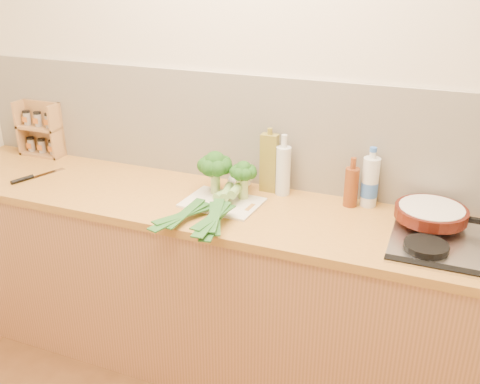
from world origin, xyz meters
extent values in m
plane|color=beige|center=(0.00, 1.50, 1.30)|extent=(3.50, 0.00, 3.50)
cube|color=silver|center=(0.00, 1.49, 1.17)|extent=(3.20, 0.02, 0.54)
cube|color=#B3774A|center=(0.00, 1.20, 0.43)|extent=(3.20, 0.60, 0.86)
cube|color=#B78036|center=(0.00, 1.20, 0.88)|extent=(3.20, 0.62, 0.04)
cube|color=silver|center=(1.02, 1.20, 0.91)|extent=(0.58, 0.50, 0.01)
cube|color=black|center=(1.02, 0.97, 0.91)|extent=(0.58, 0.04, 0.01)
cylinder|color=black|center=(0.87, 1.08, 0.93)|extent=(0.17, 0.17, 0.03)
cylinder|color=black|center=(0.87, 1.32, 0.93)|extent=(0.17, 0.17, 0.03)
cube|color=beige|center=(-0.03, 1.20, 0.91)|extent=(0.36, 0.28, 0.01)
cylinder|color=#A4C573|center=(-0.10, 1.28, 0.96)|extent=(0.05, 0.05, 0.09)
sphere|color=#163B10|center=(-0.10, 1.28, 1.07)|extent=(0.10, 0.10, 0.10)
sphere|color=#163B10|center=(-0.06, 1.28, 1.05)|extent=(0.08, 0.08, 0.08)
sphere|color=#163B10|center=(-0.08, 1.32, 1.05)|extent=(0.08, 0.08, 0.08)
sphere|color=#163B10|center=(-0.11, 1.33, 1.05)|extent=(0.08, 0.08, 0.08)
sphere|color=#163B10|center=(-0.15, 1.30, 1.05)|extent=(0.08, 0.08, 0.08)
sphere|color=#163B10|center=(-0.15, 1.26, 1.05)|extent=(0.08, 0.08, 0.08)
sphere|color=#163B10|center=(-0.11, 1.24, 1.05)|extent=(0.08, 0.08, 0.08)
sphere|color=#163B10|center=(-0.08, 1.25, 1.05)|extent=(0.08, 0.08, 0.08)
cylinder|color=#A4C573|center=(0.04, 1.28, 0.96)|extent=(0.05, 0.05, 0.09)
sphere|color=#163B10|center=(0.04, 1.28, 1.05)|extent=(0.08, 0.08, 0.08)
sphere|color=#163B10|center=(0.08, 1.28, 1.04)|extent=(0.06, 0.06, 0.06)
sphere|color=#163B10|center=(0.06, 1.30, 1.04)|extent=(0.06, 0.06, 0.06)
sphere|color=#163B10|center=(0.03, 1.31, 1.04)|extent=(0.06, 0.06, 0.06)
sphere|color=#163B10|center=(0.01, 1.29, 1.04)|extent=(0.06, 0.06, 0.06)
sphere|color=#163B10|center=(0.01, 1.26, 1.04)|extent=(0.06, 0.06, 0.06)
sphere|color=#163B10|center=(0.03, 1.24, 1.04)|extent=(0.06, 0.06, 0.06)
sphere|color=#163B10|center=(0.06, 1.25, 1.04)|extent=(0.06, 0.06, 0.06)
cylinder|color=white|center=(-0.01, 1.36, 0.93)|extent=(0.07, 0.12, 0.04)
cylinder|color=#78AA55|center=(-0.04, 1.24, 0.93)|extent=(0.08, 0.14, 0.04)
cube|color=#204B1B|center=(-0.11, 0.97, 0.93)|extent=(0.17, 0.29, 0.02)
cube|color=#204B1B|center=(-0.12, 0.95, 0.93)|extent=(0.14, 0.34, 0.01)
cube|color=#204B1B|center=(-0.11, 0.98, 0.94)|extent=(0.06, 0.28, 0.02)
cylinder|color=white|center=(-0.05, 1.35, 0.95)|extent=(0.06, 0.12, 0.04)
cylinder|color=#78AA55|center=(-0.02, 1.23, 0.95)|extent=(0.07, 0.15, 0.04)
cube|color=#204B1B|center=(0.04, 0.94, 0.95)|extent=(0.06, 0.30, 0.02)
cube|color=#204B1B|center=(0.05, 0.92, 0.95)|extent=(0.12, 0.34, 0.01)
cube|color=#204B1B|center=(0.04, 0.95, 0.95)|extent=(0.16, 0.27, 0.02)
cylinder|color=white|center=(0.01, 1.38, 0.97)|extent=(0.05, 0.13, 0.04)
cylinder|color=#78AA55|center=(0.02, 1.24, 0.97)|extent=(0.05, 0.16, 0.04)
cube|color=#204B1B|center=(0.05, 0.93, 0.97)|extent=(0.08, 0.30, 0.02)
cube|color=#204B1B|center=(0.05, 0.91, 0.97)|extent=(0.07, 0.34, 0.01)
cube|color=#204B1B|center=(0.05, 0.94, 0.97)|extent=(0.12, 0.28, 0.02)
cube|color=silver|center=(-1.03, 1.21, 0.90)|extent=(0.09, 0.18, 0.00)
cylinder|color=black|center=(-1.08, 1.07, 0.91)|extent=(0.06, 0.12, 0.02)
cylinder|color=#44130B|center=(0.87, 1.32, 0.96)|extent=(0.30, 0.30, 0.05)
cylinder|color=beige|center=(0.87, 1.32, 0.99)|extent=(0.27, 0.27, 0.00)
cube|color=tan|center=(-1.26, 1.47, 1.05)|extent=(0.26, 0.02, 0.31)
cube|color=tan|center=(-1.26, 1.43, 0.91)|extent=(0.26, 0.10, 0.02)
cube|color=tan|center=(-1.26, 1.43, 1.06)|extent=(0.26, 0.10, 0.02)
cube|color=tan|center=(-1.38, 1.43, 1.05)|extent=(0.01, 0.10, 0.31)
cube|color=tan|center=(-1.14, 1.43, 1.05)|extent=(0.01, 0.10, 0.31)
cylinder|color=gray|center=(-1.34, 1.43, 0.95)|extent=(0.04, 0.04, 0.07)
cylinder|color=gray|center=(-1.26, 1.43, 0.95)|extent=(0.04, 0.04, 0.07)
cylinder|color=gray|center=(-1.18, 1.43, 0.95)|extent=(0.04, 0.04, 0.07)
cylinder|color=gray|center=(-1.34, 1.43, 1.11)|extent=(0.04, 0.04, 0.07)
cylinder|color=gray|center=(-1.26, 1.43, 1.11)|extent=(0.04, 0.04, 0.07)
cylinder|color=gray|center=(-1.18, 1.43, 1.11)|extent=(0.04, 0.04, 0.07)
cube|color=olive|center=(0.11, 1.43, 1.04)|extent=(0.08, 0.05, 0.28)
cylinder|color=olive|center=(0.11, 1.43, 1.20)|extent=(0.02, 0.02, 0.03)
cylinder|color=silver|center=(0.19, 1.41, 1.02)|extent=(0.07, 0.07, 0.24)
cylinder|color=silver|center=(0.19, 1.41, 1.17)|extent=(0.03, 0.03, 0.06)
cylinder|color=brown|center=(0.52, 1.40, 0.99)|extent=(0.06, 0.06, 0.18)
cylinder|color=brown|center=(0.52, 1.40, 1.11)|extent=(0.03, 0.03, 0.05)
cylinder|color=silver|center=(0.59, 1.43, 1.01)|extent=(0.08, 0.08, 0.23)
cylinder|color=silver|center=(0.59, 1.43, 1.14)|extent=(0.03, 0.03, 0.03)
cylinder|color=blue|center=(0.59, 1.43, 0.98)|extent=(0.08, 0.08, 0.07)
camera|label=1|loc=(0.87, -0.85, 1.93)|focal=40.00mm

